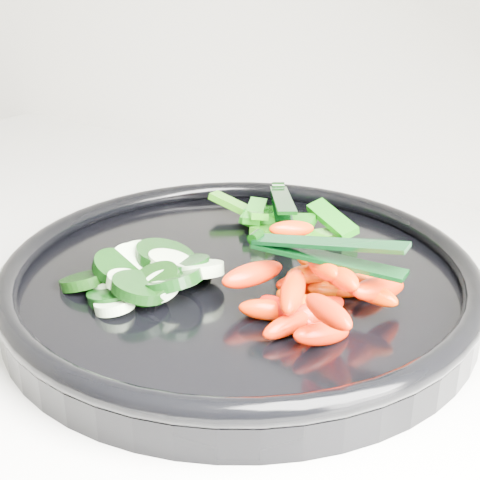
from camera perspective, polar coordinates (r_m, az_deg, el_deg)
The scene contains 6 objects.
veggie_tray at distance 0.53m, azimuth 0.00°, elevation -3.40°, with size 0.45×0.45×0.04m.
cucumber_pile at distance 0.52m, azimuth -8.00°, elevation -2.79°, with size 0.12×0.13×0.04m.
carrot_pile at distance 0.47m, azimuth 6.77°, elevation -4.30°, with size 0.13×0.14×0.06m.
pepper_pile at distance 0.61m, azimuth 3.38°, elevation 1.65°, with size 0.15×0.09×0.03m.
tong_carrot at distance 0.46m, azimuth 7.03°, elevation -0.85°, with size 0.11×0.03×0.02m.
tong_pepper at distance 0.60m, azimuth 3.60°, elevation 3.08°, with size 0.08×0.10×0.02m.
Camera 1 is at (-0.07, 1.30, 1.20)m, focal length 50.00 mm.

